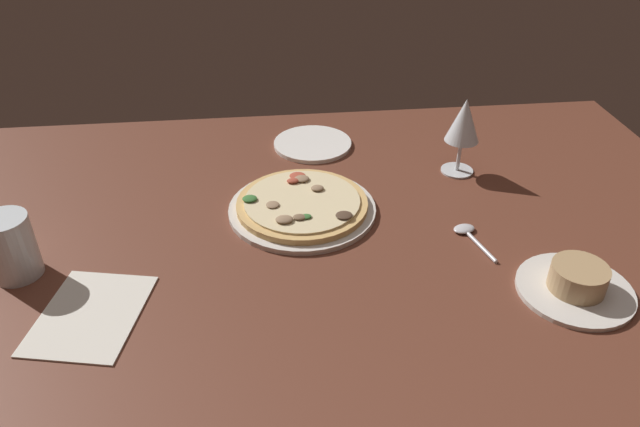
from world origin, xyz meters
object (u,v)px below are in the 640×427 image
at_px(water_glass, 12,250).
at_px(side_plate, 313,144).
at_px(pizza_main, 302,206).
at_px(paper_menu, 91,314).
at_px(ramekin_on_saucer, 577,283).
at_px(wine_glass_far, 464,123).
at_px(spoon, 469,234).

relative_size(water_glass, side_plate, 0.62).
relative_size(pizza_main, paper_menu, 1.48).
height_order(ramekin_on_saucer, water_glass, water_glass).
bearing_deg(ramekin_on_saucer, water_glass, -9.22).
xyz_separation_m(water_glass, side_plate, (-0.52, -0.40, -0.04)).
bearing_deg(wine_glass_far, water_glass, 17.03).
relative_size(ramekin_on_saucer, wine_glass_far, 1.11).
xyz_separation_m(pizza_main, side_plate, (-0.05, -0.27, -0.01)).
bearing_deg(ramekin_on_saucer, paper_menu, -2.25).
relative_size(water_glass, paper_menu, 0.58).
distance_m(pizza_main, water_glass, 0.49).
relative_size(ramekin_on_saucer, side_plate, 1.03).
bearing_deg(pizza_main, water_glass, 15.61).
relative_size(pizza_main, wine_glass_far, 1.71).
bearing_deg(water_glass, ramekin_on_saucer, 170.78).
relative_size(paper_menu, spoon, 1.62).
bearing_deg(side_plate, wine_glass_far, 152.56).
distance_m(ramekin_on_saucer, paper_menu, 0.75).
bearing_deg(spoon, wine_glass_far, -102.07).
bearing_deg(pizza_main, spoon, 158.85).
height_order(ramekin_on_saucer, side_plate, ramekin_on_saucer).
xyz_separation_m(side_plate, spoon, (-0.24, 0.38, 0.00)).
distance_m(ramekin_on_saucer, wine_glass_far, 0.41).
bearing_deg(wine_glass_far, pizza_main, 18.98).
bearing_deg(side_plate, paper_menu, 52.98).
distance_m(wine_glass_far, water_glass, 0.85).
relative_size(pizza_main, side_plate, 1.58).
bearing_deg(ramekin_on_saucer, pizza_main, -34.18).
bearing_deg(side_plate, water_glass, 37.41).
height_order(ramekin_on_saucer, spoon, ramekin_on_saucer).
xyz_separation_m(ramekin_on_saucer, water_glass, (0.88, -0.14, 0.03)).
relative_size(pizza_main, water_glass, 2.56).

